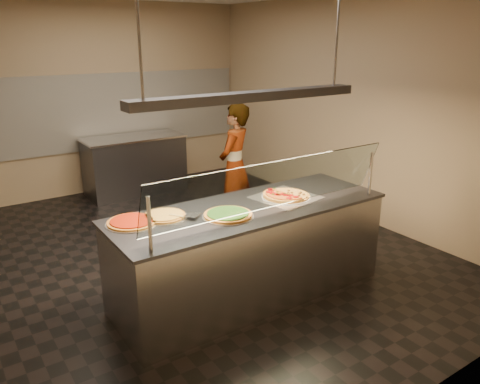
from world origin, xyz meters
TOP-DOWN VIEW (x-y plane):
  - ground at (0.00, 0.00)m, footprint 5.00×6.00m
  - wall_back at (0.00, 3.01)m, footprint 5.00×0.02m
  - wall_front at (0.00, -3.01)m, footprint 5.00×0.02m
  - wall_right at (2.51, 0.00)m, footprint 0.02×6.00m
  - tile_band at (0.00, 2.98)m, footprint 4.90×0.02m
  - serving_counter at (0.01, -1.16)m, footprint 2.70×0.94m
  - sneeze_guard at (0.01, -1.51)m, footprint 2.46×0.18m
  - perforated_tray at (0.45, -1.15)m, footprint 0.64×0.64m
  - half_pizza_pepperoni at (0.34, -1.15)m, footprint 0.30×0.49m
  - half_pizza_sausage at (0.56, -1.16)m, footprint 0.30×0.49m
  - pizza_spinach at (-0.31, -1.26)m, footprint 0.46×0.46m
  - pizza_cheese at (-0.78, -0.96)m, footprint 0.41×0.41m
  - pizza_tomato at (-1.08, -0.94)m, footprint 0.44×0.44m
  - pizza_spatula at (-0.66, -1.08)m, footprint 0.27×0.19m
  - prep_table at (0.34, 2.55)m, footprint 1.58×0.74m
  - worker at (0.92, 0.47)m, footprint 0.72×0.66m
  - heat_lamp_housing at (0.01, -1.16)m, footprint 2.30×0.18m
  - lamp_rod_left at (-0.99, -1.16)m, footprint 0.02×0.02m
  - lamp_rod_right at (1.01, -1.16)m, footprint 0.02×0.02m

SIDE VIEW (x-z plane):
  - ground at x=0.00m, z-range -0.02..0.00m
  - serving_counter at x=0.01m, z-range 0.00..0.93m
  - prep_table at x=0.34m, z-range 0.00..0.93m
  - worker at x=0.92m, z-range 0.00..1.64m
  - perforated_tray at x=0.45m, z-range 0.93..0.94m
  - pizza_cheese at x=-0.78m, z-range 0.93..0.96m
  - pizza_tomato at x=-1.08m, z-range 0.93..0.96m
  - pizza_spinach at x=-0.31m, z-range 0.93..0.96m
  - half_pizza_sausage at x=0.56m, z-range 0.94..0.98m
  - pizza_spatula at x=-0.66m, z-range 0.95..0.97m
  - half_pizza_pepperoni at x=0.34m, z-range 0.94..0.99m
  - sneeze_guard at x=0.01m, z-range 0.96..1.49m
  - tile_band at x=0.00m, z-range 0.70..1.90m
  - wall_back at x=0.00m, z-range 0.00..3.00m
  - wall_front at x=0.00m, z-range 0.00..3.00m
  - wall_right at x=2.51m, z-range 0.00..3.00m
  - heat_lamp_housing at x=0.01m, z-range 1.91..1.99m
  - lamp_rod_left at x=-0.99m, z-range 1.99..3.00m
  - lamp_rod_right at x=1.01m, z-range 1.99..3.00m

